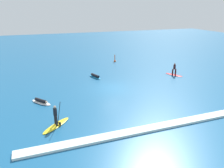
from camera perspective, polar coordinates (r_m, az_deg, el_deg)
The scene contains 7 objects.
ground_plane at distance 26.32m, azimuth 0.00°, elevation -1.03°, with size 120.00×120.00×0.00m, color #195684.
surfer_on_blue_board at distance 30.27m, azimuth -4.35°, elevation 1.98°, with size 1.45×2.59×0.46m.
surfer_on_yellow_board at distance 18.60m, azimuth -14.09°, elevation -9.29°, with size 2.67×2.55×2.16m.
surfer_on_red_board at distance 32.38m, azimuth 15.57°, elevation 2.98°, with size 1.74×2.67×1.71m.
surfer_on_white_board at distance 23.33m, azimuth -17.66°, elevation -4.30°, with size 2.11×2.42×0.42m.
marker_buoy at distance 39.03m, azimuth 0.73°, elevation 6.03°, with size 0.39×0.39×1.33m.
wave_crest at distance 18.20m, azimuth 10.95°, elevation -10.80°, with size 20.78×0.90×0.18m, color white.
Camera 1 is at (-8.52, -23.19, 9.05)m, focal length 35.80 mm.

